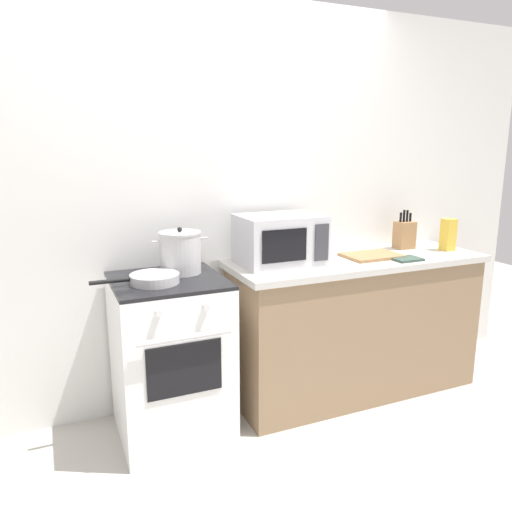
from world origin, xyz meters
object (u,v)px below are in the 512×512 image
Objects in this scene: pasta_box at (448,235)px; frying_pan at (153,279)px; stove at (171,357)px; microwave at (280,239)px; knife_block at (404,235)px; cutting_board at (372,256)px; stock_pot at (180,252)px; oven_mitt at (406,259)px.

frying_pan is at bearing -179.16° from pasta_box.
stove is 0.95m from microwave.
knife_block is at bearing 3.53° from microwave.
microwave reaches higher than knife_block.
frying_pan is at bearing -146.25° from stove.
pasta_box is at bearing -2.82° from cutting_board.
knife_block is 1.24× the size of pasta_box.
cutting_board is at bearing -7.08° from microwave.
microwave is at bearing 9.70° from frying_pan.
frying_pan is 2.08× the size of pasta_box.
stove is at bearing 179.15° from pasta_box.
frying_pan is 1.68× the size of knife_block.
stock_pot is 1.78× the size of oven_mitt.
stove is 2.87× the size of stock_pot.
oven_mitt reaches higher than stove.
stock_pot is at bearing -178.53° from knife_block.
stove is 1.84× the size of microwave.
cutting_board is (0.63, -0.08, -0.14)m from microwave.
knife_block is (0.38, 0.14, 0.09)m from cutting_board.
pasta_box is 0.49m from oven_mitt.
microwave is 2.27× the size of pasta_box.
stock_pot reaches higher than stove.
stock_pot is at bearing 178.11° from microwave.
stove is at bearing -173.72° from microwave.
pasta_box is (1.85, -0.13, -0.01)m from stock_pot.
pasta_box is (0.61, -0.03, 0.10)m from cutting_board.
stock_pot is at bearing 176.04° from pasta_box.
pasta_box is at bearing 15.72° from oven_mitt.
microwave reaches higher than stove.
microwave is 0.82m from oven_mitt.
knife_block is at bearing 20.46° from cutting_board.
stock_pot is (0.10, 0.10, 0.58)m from stove.
microwave is 1.24m from pasta_box.
microwave reaches higher than cutting_board.
stove is 2.01× the size of frying_pan.
microwave is 2.78× the size of oven_mitt.
frying_pan is at bearing 176.38° from oven_mitt.
stove is 3.37× the size of knife_block.
stove is 5.11× the size of oven_mitt.
cutting_board is 2.00× the size of oven_mitt.
stock_pot is 1.86m from pasta_box.
stove is at bearing -135.92° from stock_pot.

